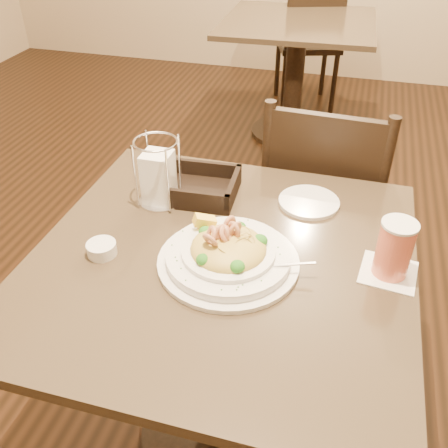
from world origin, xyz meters
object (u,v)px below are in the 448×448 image
(background_table, at_px, (296,59))
(napkin_caddy, at_px, (158,176))
(bread_basket, at_px, (198,188))
(drink_glass, at_px, (394,249))
(dining_chair_far, at_px, (310,39))
(pasta_bowl, at_px, (228,253))
(dining_chair_near, at_px, (322,209))
(side_plate, at_px, (309,202))
(butter_ramekin, at_px, (102,249))
(main_table, at_px, (222,324))

(background_table, distance_m, napkin_caddy, 2.10)
(background_table, height_order, bread_basket, bread_basket)
(drink_glass, bearing_deg, bread_basket, 158.89)
(dining_chair_far, xyz_separation_m, pasta_bowl, (0.16, -2.78, 0.28))
(dining_chair_near, xyz_separation_m, bread_basket, (-0.33, -0.39, 0.27))
(pasta_bowl, bearing_deg, napkin_caddy, 140.65)
(bread_basket, bearing_deg, drink_glass, -21.11)
(side_plate, bearing_deg, butter_ramekin, -141.88)
(background_table, height_order, dining_chair_near, dining_chair_near)
(background_table, distance_m, drink_glass, 2.30)
(dining_chair_near, distance_m, pasta_bowl, 0.74)
(dining_chair_far, bearing_deg, butter_ramekin, 68.94)
(side_plate, xyz_separation_m, butter_ramekin, (-0.45, -0.35, 0.01))
(background_table, xyz_separation_m, napkin_caddy, (-0.07, -2.07, 0.32))
(bread_basket, bearing_deg, background_table, 90.46)
(napkin_caddy, xyz_separation_m, butter_ramekin, (-0.05, -0.25, -0.06))
(background_table, distance_m, dining_chair_near, 1.65)
(pasta_bowl, bearing_deg, dining_chair_far, 93.22)
(butter_ramekin, bearing_deg, napkin_caddy, 78.80)
(dining_chair_far, height_order, drink_glass, dining_chair_far)
(pasta_bowl, xyz_separation_m, drink_glass, (0.36, 0.07, 0.04))
(dining_chair_near, xyz_separation_m, side_plate, (-0.02, -0.36, 0.25))
(main_table, height_order, drink_glass, drink_glass)
(background_table, height_order, butter_ramekin, butter_ramekin)
(dining_chair_near, height_order, bread_basket, dining_chair_near)
(background_table, height_order, dining_chair_far, dining_chair_far)
(drink_glass, relative_size, butter_ramekin, 1.97)
(dining_chair_far, relative_size, bread_basket, 4.07)
(main_table, xyz_separation_m, drink_glass, (0.38, 0.04, 0.30))
(bread_basket, distance_m, side_plate, 0.31)
(drink_glass, xyz_separation_m, butter_ramekin, (-0.66, -0.11, -0.05))
(drink_glass, relative_size, bread_basket, 0.61)
(drink_glass, bearing_deg, background_table, 103.73)
(dining_chair_near, bearing_deg, butter_ramekin, 59.60)
(side_plate, bearing_deg, pasta_bowl, -115.94)
(dining_chair_far, bearing_deg, drink_glass, 82.66)
(main_table, bearing_deg, bread_basket, 119.64)
(main_table, height_order, background_table, same)
(pasta_bowl, relative_size, butter_ramekin, 5.17)
(background_table, height_order, side_plate, side_plate)
(background_table, bearing_deg, drink_glass, -76.27)
(napkin_caddy, bearing_deg, background_table, 88.00)
(drink_glass, bearing_deg, pasta_bowl, -169.72)
(main_table, distance_m, dining_chair_near, 0.67)
(background_table, distance_m, bread_basket, 2.03)
(pasta_bowl, height_order, side_plate, pasta_bowl)
(dining_chair_near, height_order, dining_chair_far, same)
(main_table, bearing_deg, napkin_caddy, 141.31)
(background_table, relative_size, dining_chair_far, 1.00)
(dining_chair_far, bearing_deg, background_table, 69.45)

